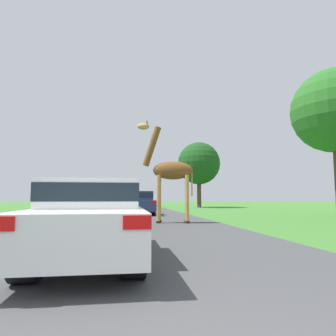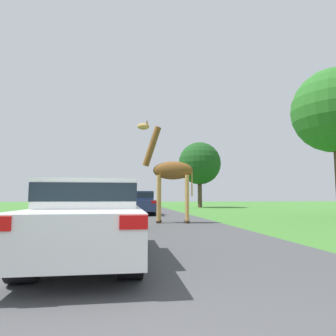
% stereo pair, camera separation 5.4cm
% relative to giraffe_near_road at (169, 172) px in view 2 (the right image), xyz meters
% --- Properties ---
extents(road, '(7.85, 120.00, 0.00)m').
position_rel_giraffe_near_road_xyz_m(road, '(-1.70, 17.62, -2.25)').
color(road, '#424244').
rests_on(road, ground).
extents(giraffe_near_road, '(2.56, 0.94, 4.66)m').
position_rel_giraffe_near_road_xyz_m(giraffe_near_road, '(0.00, 0.00, 0.00)').
color(giraffe_near_road, tan).
rests_on(giraffe_near_road, ground).
extents(car_lead_maroon, '(1.73, 4.66, 1.41)m').
position_rel_giraffe_near_road_xyz_m(car_lead_maroon, '(-2.55, -7.56, -1.49)').
color(car_lead_maroon, silver).
rests_on(car_lead_maroon, ground).
extents(car_queue_right, '(1.90, 4.12, 1.39)m').
position_rel_giraffe_near_road_xyz_m(car_queue_right, '(-2.76, -1.73, -1.51)').
color(car_queue_right, '#144C28').
rests_on(car_queue_right, ground).
extents(car_queue_left, '(1.83, 4.27, 1.52)m').
position_rel_giraffe_near_road_xyz_m(car_queue_left, '(-1.01, 6.61, -1.46)').
color(car_queue_left, navy).
rests_on(car_queue_left, ground).
extents(car_far_ahead, '(1.99, 4.75, 1.42)m').
position_rel_giraffe_near_road_xyz_m(car_far_ahead, '(-4.72, 13.34, -1.49)').
color(car_far_ahead, '#561914').
rests_on(car_far_ahead, ground).
extents(tree_right_cluster, '(4.80, 4.80, 7.39)m').
position_rel_giraffe_near_road_xyz_m(tree_right_cluster, '(6.34, 19.75, 2.71)').
color(tree_right_cluster, '#4C3828').
rests_on(tree_right_cluster, ground).
extents(tree_far_right, '(4.96, 4.96, 8.69)m').
position_rel_giraffe_near_road_xyz_m(tree_far_right, '(10.21, 2.37, 3.93)').
color(tree_far_right, '#4C3828').
rests_on(tree_far_right, ground).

